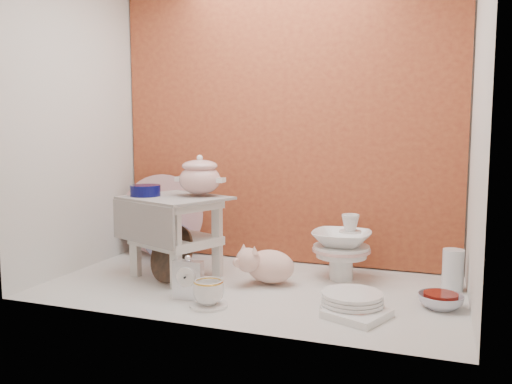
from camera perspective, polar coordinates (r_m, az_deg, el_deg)
ground at (r=2.31m, az=-0.65°, el=-10.44°), size 1.80×1.80×0.00m
niche_shell at (r=2.39m, az=0.87°, el=12.66°), size 1.86×1.03×1.53m
step_stool at (r=2.45m, az=-8.86°, el=-4.94°), size 0.55×0.51×0.38m
soup_tureen at (r=2.43m, az=-6.24°, el=1.85°), size 0.27×0.27×0.19m
cobalt_bowl at (r=2.47m, az=-12.16°, el=0.15°), size 0.17×0.17×0.05m
floral_platter at (r=2.89m, az=-10.35°, el=-2.53°), size 0.44×0.21×0.45m
blue_white_vase at (r=2.85m, az=-9.78°, el=-4.42°), size 0.35×0.35×0.28m
lacquer_tray at (r=2.40m, az=-9.38°, el=-6.75°), size 0.30×0.22×0.26m
mantel_clock at (r=2.14m, az=-7.52°, el=-9.39°), size 0.13×0.05×0.18m
plush_pig at (r=2.33m, az=1.59°, el=-8.19°), size 0.32×0.27×0.17m
teacup_saucer at (r=2.07m, az=-5.26°, el=-12.40°), size 0.16×0.16×0.01m
gold_rim_teacup at (r=2.05m, az=-5.27°, el=-10.99°), size 0.14×0.14×0.10m
lattice_dish at (r=1.98m, az=11.13°, el=-13.11°), size 0.26×0.26×0.03m
dinner_plate_stack at (r=2.03m, az=10.59°, el=-11.87°), size 0.28×0.28×0.07m
crystal_bowl at (r=2.16m, az=19.78°, el=-11.33°), size 0.22×0.22×0.05m
clear_glass_vase at (r=2.39m, az=21.00°, el=-8.09°), size 0.11×0.11×0.18m
porcelain_tower at (r=2.41m, az=9.45°, el=-6.00°), size 0.28×0.28×0.31m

